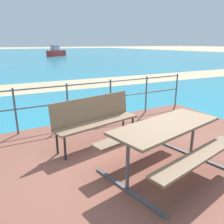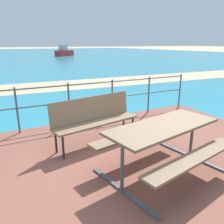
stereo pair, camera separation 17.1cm
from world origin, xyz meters
The scene contains 8 objects.
ground_plane centered at (0.00, 0.00, 0.00)m, with size 240.00×240.00×0.00m, color tan.
patio_paving centered at (0.00, 0.00, 0.03)m, with size 6.40×5.20×0.06m, color brown.
sea_water centered at (0.00, 40.00, 0.01)m, with size 90.00×90.00×0.01m, color teal.
beach_strip centered at (0.00, 8.19, 0.01)m, with size 54.00×2.78×0.01m, color tan.
picnic_table centered at (0.06, -0.33, 0.67)m, with size 2.06×1.69×0.79m.
park_bench centered at (-0.44, 1.15, 0.63)m, with size 1.84×0.75×0.95m.
railing_fence centered at (0.00, 2.41, 0.71)m, with size 5.94×0.04×1.05m.
boat_near centered at (7.95, 33.99, 0.59)m, with size 3.74×3.15×1.68m.
Camera 2 is at (-2.03, -2.78, 2.02)m, focal length 35.99 mm.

